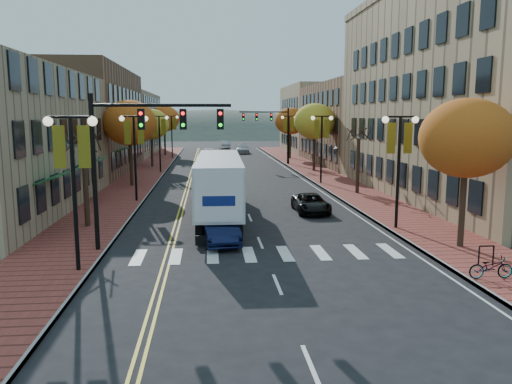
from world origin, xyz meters
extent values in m
plane|color=black|center=(0.00, 0.00, 0.00)|extent=(200.00, 200.00, 0.00)
cube|color=brown|center=(-9.00, 32.50, 0.07)|extent=(4.00, 85.00, 0.15)
cube|color=brown|center=(9.00, 32.50, 0.07)|extent=(4.00, 85.00, 0.15)
cube|color=brown|center=(-17.00, 36.00, 5.50)|extent=(12.00, 24.00, 11.00)
cube|color=#9E8966|center=(-17.00, 61.00, 4.75)|extent=(12.00, 26.00, 9.50)
cube|color=#997F5B|center=(18.50, 16.00, 7.50)|extent=(15.00, 28.00, 15.00)
cube|color=brown|center=(18.50, 42.00, 5.00)|extent=(15.00, 24.00, 10.00)
cube|color=#9E8966|center=(18.50, 64.00, 5.50)|extent=(15.00, 20.00, 11.00)
cylinder|color=#382619|center=(-9.00, 8.00, 2.25)|extent=(0.28, 0.28, 4.20)
cylinder|color=#382619|center=(-9.00, 24.00, 2.60)|extent=(0.28, 0.28, 4.90)
ellipsoid|color=orange|center=(-9.00, 24.00, 5.46)|extent=(4.48, 4.48, 3.81)
cylinder|color=#382619|center=(-9.00, 40.00, 2.42)|extent=(0.28, 0.28, 4.55)
ellipsoid|color=gold|center=(-9.00, 40.00, 5.07)|extent=(4.16, 4.16, 3.54)
cylinder|color=#382619|center=(-9.00, 58.00, 2.67)|extent=(0.28, 0.28, 5.04)
ellipsoid|color=orange|center=(-9.00, 58.00, 5.62)|extent=(4.61, 4.61, 3.92)
cylinder|color=#382619|center=(9.00, 2.00, 2.42)|extent=(0.28, 0.28, 4.55)
ellipsoid|color=orange|center=(9.00, 2.00, 5.07)|extent=(4.16, 4.16, 3.54)
cylinder|color=#382619|center=(9.00, 18.00, 2.25)|extent=(0.28, 0.28, 4.20)
cylinder|color=#382619|center=(9.00, 34.00, 2.60)|extent=(0.28, 0.28, 4.90)
ellipsoid|color=gold|center=(9.00, 34.00, 5.46)|extent=(4.48, 4.48, 3.81)
cylinder|color=#382619|center=(9.00, 50.00, 2.53)|extent=(0.28, 0.28, 4.76)
ellipsoid|color=orange|center=(9.00, 50.00, 5.30)|extent=(4.35, 4.35, 3.70)
cylinder|color=black|center=(-7.50, 0.00, 3.00)|extent=(0.16, 0.16, 6.00)
cylinder|color=black|center=(-7.50, 0.00, 6.00)|extent=(1.60, 0.10, 0.10)
sphere|color=#FFF2CC|center=(-8.30, 0.00, 5.85)|extent=(0.36, 0.36, 0.36)
sphere|color=#FFF2CC|center=(-6.70, 0.00, 5.85)|extent=(0.36, 0.36, 0.36)
cube|color=gold|center=(-7.95, 0.00, 4.90)|extent=(0.45, 0.03, 1.60)
cube|color=gold|center=(-7.05, 0.00, 4.90)|extent=(0.45, 0.03, 1.60)
cylinder|color=black|center=(-7.50, 16.00, 3.00)|extent=(0.16, 0.16, 6.00)
cylinder|color=black|center=(-7.50, 16.00, 6.00)|extent=(1.60, 0.10, 0.10)
sphere|color=#FFF2CC|center=(-8.30, 16.00, 5.85)|extent=(0.36, 0.36, 0.36)
sphere|color=#FFF2CC|center=(-6.70, 16.00, 5.85)|extent=(0.36, 0.36, 0.36)
cube|color=gold|center=(-7.95, 16.00, 4.90)|extent=(0.45, 0.03, 1.60)
cube|color=gold|center=(-7.05, 16.00, 4.90)|extent=(0.45, 0.03, 1.60)
cylinder|color=black|center=(-7.50, 34.00, 3.00)|extent=(0.16, 0.16, 6.00)
cylinder|color=black|center=(-7.50, 34.00, 6.00)|extent=(1.60, 0.10, 0.10)
sphere|color=#FFF2CC|center=(-8.30, 34.00, 5.85)|extent=(0.36, 0.36, 0.36)
sphere|color=#FFF2CC|center=(-6.70, 34.00, 5.85)|extent=(0.36, 0.36, 0.36)
cube|color=gold|center=(-7.95, 34.00, 4.90)|extent=(0.45, 0.03, 1.60)
cube|color=gold|center=(-7.05, 34.00, 4.90)|extent=(0.45, 0.03, 1.60)
cylinder|color=black|center=(-7.50, 52.00, 3.00)|extent=(0.16, 0.16, 6.00)
cylinder|color=black|center=(-7.50, 52.00, 6.00)|extent=(1.60, 0.10, 0.10)
sphere|color=#FFF2CC|center=(-8.30, 52.00, 5.85)|extent=(0.36, 0.36, 0.36)
sphere|color=#FFF2CC|center=(-6.70, 52.00, 5.85)|extent=(0.36, 0.36, 0.36)
cube|color=gold|center=(-7.95, 52.00, 4.90)|extent=(0.45, 0.03, 1.60)
cube|color=gold|center=(-7.05, 52.00, 4.90)|extent=(0.45, 0.03, 1.60)
cylinder|color=black|center=(7.50, 6.00, 3.00)|extent=(0.16, 0.16, 6.00)
cylinder|color=black|center=(7.50, 6.00, 6.00)|extent=(1.60, 0.10, 0.10)
sphere|color=#FFF2CC|center=(6.70, 6.00, 5.85)|extent=(0.36, 0.36, 0.36)
sphere|color=#FFF2CC|center=(8.30, 6.00, 5.85)|extent=(0.36, 0.36, 0.36)
cube|color=gold|center=(7.05, 6.00, 4.90)|extent=(0.45, 0.03, 1.60)
cube|color=gold|center=(7.95, 6.00, 4.90)|extent=(0.45, 0.03, 1.60)
cylinder|color=black|center=(7.50, 24.00, 3.00)|extent=(0.16, 0.16, 6.00)
cylinder|color=black|center=(7.50, 24.00, 6.00)|extent=(1.60, 0.10, 0.10)
sphere|color=#FFF2CC|center=(6.70, 24.00, 5.85)|extent=(0.36, 0.36, 0.36)
sphere|color=#FFF2CC|center=(8.30, 24.00, 5.85)|extent=(0.36, 0.36, 0.36)
cube|color=gold|center=(7.05, 24.00, 4.90)|extent=(0.45, 0.03, 1.60)
cube|color=gold|center=(7.95, 24.00, 4.90)|extent=(0.45, 0.03, 1.60)
cylinder|color=black|center=(7.50, 42.00, 3.00)|extent=(0.16, 0.16, 6.00)
cylinder|color=black|center=(7.50, 42.00, 6.00)|extent=(1.60, 0.10, 0.10)
sphere|color=#FFF2CC|center=(6.70, 42.00, 5.85)|extent=(0.36, 0.36, 0.36)
sphere|color=#FFF2CC|center=(8.30, 42.00, 5.85)|extent=(0.36, 0.36, 0.36)
cube|color=gold|center=(7.05, 42.00, 4.90)|extent=(0.45, 0.03, 1.60)
cube|color=gold|center=(7.95, 42.00, 4.90)|extent=(0.45, 0.03, 1.60)
cylinder|color=black|center=(-7.40, 3.00, 3.50)|extent=(0.20, 0.20, 7.00)
cylinder|color=black|center=(-4.40, 3.00, 6.50)|extent=(6.00, 0.14, 0.14)
cube|color=black|center=(-5.30, 3.00, 5.90)|extent=(0.30, 0.25, 0.90)
sphere|color=#FF0C0C|center=(-5.30, 2.86, 6.15)|extent=(0.16, 0.16, 0.16)
cube|color=black|center=(-3.50, 3.00, 5.90)|extent=(0.30, 0.25, 0.90)
sphere|color=#FF0C0C|center=(-3.50, 2.86, 6.15)|extent=(0.16, 0.16, 0.16)
cube|color=black|center=(-1.88, 3.00, 5.90)|extent=(0.30, 0.25, 0.90)
sphere|color=#FF0C0C|center=(-1.88, 2.86, 6.15)|extent=(0.16, 0.16, 0.16)
cylinder|color=black|center=(7.40, 42.00, 3.50)|extent=(0.20, 0.20, 7.00)
cylinder|color=black|center=(4.40, 42.00, 6.50)|extent=(6.00, 0.14, 0.14)
cube|color=black|center=(5.30, 42.00, 5.90)|extent=(0.30, 0.25, 0.90)
sphere|color=#FF0C0C|center=(5.30, 41.86, 6.15)|extent=(0.16, 0.16, 0.16)
cube|color=black|center=(3.50, 42.00, 5.90)|extent=(0.30, 0.25, 0.90)
sphere|color=#FF0C0C|center=(3.50, 41.86, 6.15)|extent=(0.16, 0.16, 0.16)
cube|color=black|center=(1.88, 42.00, 5.90)|extent=(0.30, 0.25, 0.90)
sphere|color=#FF0C0C|center=(1.88, 41.86, 6.15)|extent=(0.16, 0.16, 0.16)
cube|color=black|center=(-1.83, 9.19, 0.79)|extent=(1.22, 12.11, 0.33)
cube|color=silver|center=(-1.83, 9.19, 2.42)|extent=(2.71, 12.15, 2.60)
cube|color=black|center=(-1.65, 16.62, 1.53)|extent=(2.39, 2.85, 2.33)
cylinder|color=black|center=(-2.93, 4.37, 0.47)|extent=(0.35, 0.94, 0.93)
cylinder|color=black|center=(-0.98, 4.33, 0.47)|extent=(0.35, 0.94, 0.93)
cylinder|color=black|center=(-2.90, 5.49, 0.47)|extent=(0.35, 0.94, 0.93)
cylinder|color=black|center=(-0.95, 5.44, 0.47)|extent=(0.35, 0.94, 0.93)
cylinder|color=black|center=(-2.66, 15.53, 0.47)|extent=(0.35, 0.94, 0.93)
cylinder|color=black|center=(-0.70, 15.48, 0.47)|extent=(0.35, 0.94, 0.93)
cylinder|color=black|center=(-2.61, 17.58, 0.47)|extent=(0.35, 0.94, 0.93)
cylinder|color=black|center=(-0.66, 17.53, 0.47)|extent=(0.35, 0.94, 0.93)
imported|color=black|center=(-1.99, 4.37, 0.74)|extent=(2.09, 4.64, 1.48)
imported|color=black|center=(3.97, 11.27, 0.59)|extent=(1.97, 4.25, 1.18)
imported|color=silver|center=(-2.33, 51.31, 0.80)|extent=(1.94, 4.73, 1.61)
imported|color=#A2A3AA|center=(3.04, 61.53, 0.75)|extent=(2.24, 5.23, 1.50)
imported|color=#B6B7BE|center=(0.50, 71.17, 0.75)|extent=(2.02, 4.68, 1.50)
imported|color=gray|center=(7.80, -2.52, 0.58)|extent=(1.64, 0.60, 0.86)
camera|label=1|loc=(-2.42, -19.20, 6.06)|focal=35.00mm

